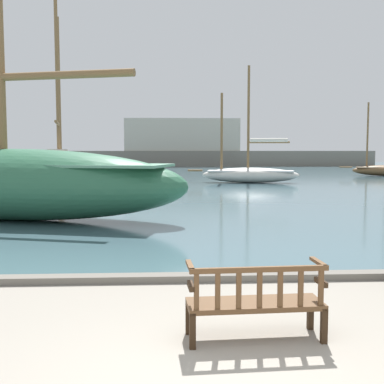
% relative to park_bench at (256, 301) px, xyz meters
% --- Properties ---
extents(harbor_water, '(100.00, 80.00, 0.08)m').
position_rel_park_bench_xyz_m(harbor_water, '(-0.55, 42.75, -0.43)').
color(harbor_water, '#476670').
rests_on(harbor_water, ground).
extents(quay_edge_kerb, '(40.00, 0.30, 0.12)m').
position_rel_park_bench_xyz_m(quay_edge_kerb, '(-0.55, 2.60, -0.41)').
color(quay_edge_kerb, slate).
rests_on(quay_edge_kerb, ground).
extents(park_bench, '(1.63, 0.60, 0.92)m').
position_rel_park_bench_xyz_m(park_bench, '(0.00, 0.00, 0.00)').
color(park_bench, '#322113').
rests_on(park_bench, ground).
extents(sailboat_outer_port, '(7.50, 2.81, 7.73)m').
position_rel_park_bench_xyz_m(sailboat_outer_port, '(4.58, 26.45, 0.27)').
color(sailboat_outer_port, silver).
rests_on(sailboat_outer_port, harbor_water).
extents(sailboat_distant_harbor, '(11.67, 5.86, 13.93)m').
position_rel_park_bench_xyz_m(sailboat_distant_harbor, '(-5.84, 9.74, 0.83)').
color(sailboat_distant_harbor, '#2D6647').
rests_on(sailboat_distant_harbor, harbor_water).
extents(sailboat_far_starboard, '(4.97, 12.00, 16.76)m').
position_rel_park_bench_xyz_m(sailboat_far_starboard, '(-10.38, 37.03, 0.85)').
color(sailboat_far_starboard, brown).
rests_on(sailboat_far_starboard, harbor_water).
extents(far_breakwater, '(56.11, 2.40, 6.56)m').
position_rel_park_bench_xyz_m(far_breakwater, '(-0.02, 60.11, 1.66)').
color(far_breakwater, slate).
rests_on(far_breakwater, ground).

